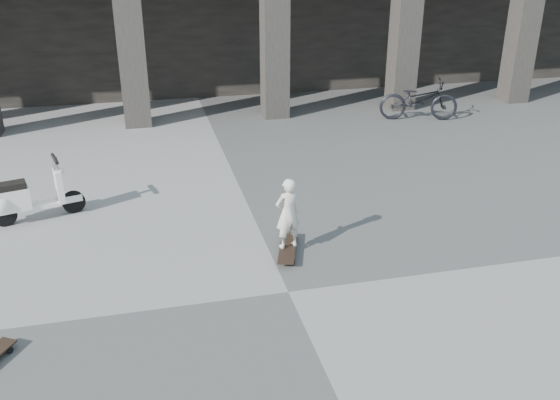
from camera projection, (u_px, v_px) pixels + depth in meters
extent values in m
plane|color=#4E4E4B|center=(288.00, 292.00, 7.91)|extent=(90.00, 90.00, 0.00)
cube|color=#2B2924|center=(131.00, 45.00, 14.30)|extent=(0.65, 0.65, 4.00)
cube|color=#2B2924|center=(275.00, 40.00, 15.06)|extent=(0.65, 0.65, 4.00)
cube|color=#2B2924|center=(405.00, 35.00, 15.82)|extent=(0.65, 0.65, 4.00)
cube|color=#2B2924|center=(523.00, 31.00, 16.59)|extent=(0.65, 0.65, 4.00)
cube|color=black|center=(288.00, 247.00, 8.88)|extent=(0.54, 1.05, 0.02)
cube|color=#B2B2B7|center=(289.00, 239.00, 9.23)|extent=(0.22, 0.12, 0.03)
cube|color=#B2B2B7|center=(286.00, 261.00, 8.57)|extent=(0.22, 0.12, 0.03)
cylinder|color=black|center=(282.00, 239.00, 9.24)|extent=(0.05, 0.08, 0.08)
cylinder|color=black|center=(296.00, 239.00, 9.22)|extent=(0.05, 0.08, 0.08)
cylinder|color=black|center=(279.00, 262.00, 8.58)|extent=(0.05, 0.08, 0.08)
cylinder|color=black|center=(293.00, 262.00, 8.57)|extent=(0.05, 0.08, 0.08)
cube|color=#B2B2B7|center=(3.00, 348.00, 6.75)|extent=(0.18, 0.14, 0.03)
cylinder|color=black|center=(10.00, 350.00, 6.73)|extent=(0.06, 0.08, 0.07)
imported|color=beige|center=(288.00, 213.00, 8.66)|extent=(0.45, 0.35, 1.09)
cylinder|color=black|center=(74.00, 202.00, 10.17)|extent=(0.40, 0.19, 0.39)
cylinder|color=black|center=(5.00, 215.00, 9.69)|extent=(0.40, 0.19, 0.39)
cube|color=white|center=(41.00, 205.00, 9.92)|extent=(0.62, 0.39, 0.07)
cube|color=white|center=(13.00, 199.00, 9.66)|extent=(0.59, 0.44, 0.37)
sphere|color=white|center=(2.00, 203.00, 9.60)|extent=(0.40, 0.40, 0.40)
cube|color=black|center=(10.00, 186.00, 9.56)|extent=(0.53, 0.37, 0.10)
cube|color=white|center=(59.00, 186.00, 9.95)|extent=(0.18, 0.34, 0.56)
cube|color=white|center=(73.00, 198.00, 10.14)|extent=(0.31, 0.21, 0.12)
cylinder|color=#B2B2B7|center=(56.00, 166.00, 9.80)|extent=(0.11, 0.11, 0.29)
cylinder|color=black|center=(55.00, 159.00, 9.75)|extent=(0.18, 0.48, 0.06)
sphere|color=white|center=(61.00, 172.00, 9.88)|extent=(0.12, 0.12, 0.12)
imported|color=black|center=(419.00, 100.00, 15.34)|extent=(2.12, 1.21, 1.05)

